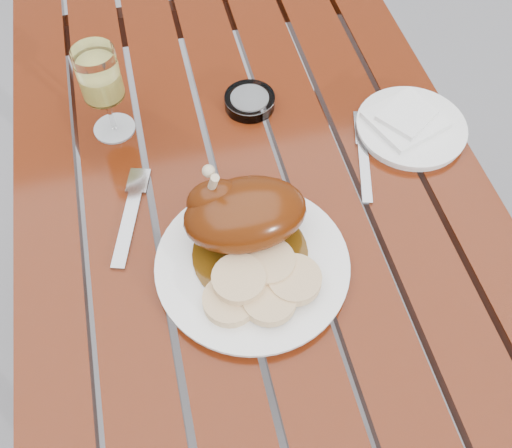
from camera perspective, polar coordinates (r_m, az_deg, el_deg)
The scene contains 11 objects.
ground at distance 1.65m, azimuth -0.48°, elevation -11.23°, with size 60.00×60.00×0.00m, color slate.
table at distance 1.31m, azimuth -0.60°, elevation -4.94°, with size 0.80×1.20×0.75m, color maroon.
dinner_plate at distance 0.88m, azimuth -0.36°, elevation -4.15°, with size 0.30×0.30×0.02m, color white.
roast_duck at distance 0.86m, azimuth -1.50°, elevation 1.00°, with size 0.19×0.19×0.14m.
bread_dumplings at distance 0.83m, azimuth 0.43°, elevation -6.02°, with size 0.18×0.14×0.03m.
wine_glass at distance 1.03m, azimuth -14.94°, elevation 12.53°, with size 0.08×0.08×0.18m, color #F6EE70.
side_plate at distance 1.09m, azimuth 15.23°, elevation 9.27°, with size 0.20×0.20×0.02m, color white.
napkin at distance 1.08m, azimuth 14.71°, elevation 10.06°, with size 0.12×0.11×0.01m, color white.
ashtray at distance 1.10m, azimuth -0.64°, elevation 12.16°, with size 0.10×0.10×0.02m, color #B2B7BC.
fork at distance 0.95m, azimuth -12.58°, elevation 0.36°, with size 0.02×0.18×0.01m, color gray.
knife at distance 1.02m, azimuth 10.74°, elevation 6.11°, with size 0.02×0.18×0.01m, color gray.
Camera 1 is at (-0.13, -0.62, 1.52)m, focal length 40.00 mm.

